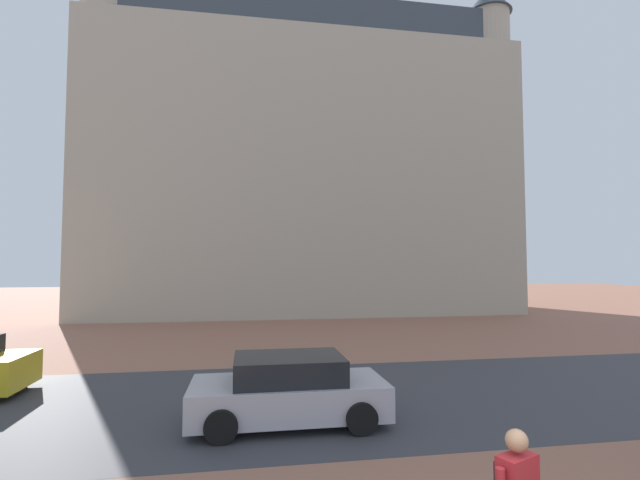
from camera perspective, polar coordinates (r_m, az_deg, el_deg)
ground_plane at (r=13.51m, az=-0.04°, el=-17.57°), size 120.00×120.00×0.00m
street_asphalt_strip at (r=11.93m, az=1.34°, el=-19.52°), size 120.00×7.27×0.00m
landmark_building at (r=34.97m, az=-2.21°, el=9.56°), size 29.32×13.44×35.53m
car_silver at (r=10.05m, az=-4.04°, el=-18.64°), size 4.12×2.08×1.41m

